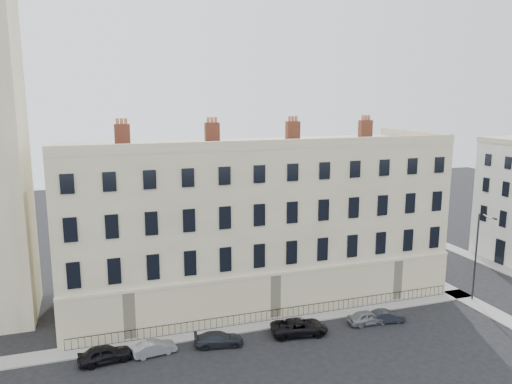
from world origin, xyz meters
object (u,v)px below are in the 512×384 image
(car_e, at_px, (368,317))
(car_c, at_px, (219,339))
(car_b, at_px, (154,348))
(car_d, at_px, (299,327))
(streetlamp, at_px, (477,253))
(car_f, at_px, (386,316))
(car_a, at_px, (105,354))

(car_e, bearing_deg, car_c, 90.38)
(car_b, distance_m, car_c, 4.98)
(car_d, height_order, streetlamp, streetlamp)
(car_e, distance_m, car_f, 1.70)
(car_a, xyz_separation_m, car_c, (8.57, -0.26, -0.10))
(car_a, relative_size, car_f, 1.18)
(car_c, height_order, car_d, car_d)
(car_d, distance_m, streetlamp, 19.18)
(car_e, xyz_separation_m, car_f, (1.69, -0.24, -0.05))
(car_d, relative_size, streetlamp, 0.55)
(car_b, xyz_separation_m, streetlamp, (30.47, 0.55, 4.20))
(car_a, height_order, car_e, car_a)
(car_b, distance_m, car_d, 11.77)
(car_a, bearing_deg, car_d, -98.79)
(car_a, xyz_separation_m, car_b, (3.59, -0.01, -0.12))
(car_d, relative_size, car_f, 1.44)
(car_a, bearing_deg, car_e, -98.43)
(car_d, height_order, car_e, car_d)
(car_c, bearing_deg, car_e, -81.92)
(car_e, xyz_separation_m, streetlamp, (12.33, 1.14, 4.15))
(car_a, distance_m, car_d, 15.36)
(car_a, height_order, car_b, car_a)
(car_a, height_order, streetlamp, streetlamp)
(car_e, relative_size, car_f, 1.06)
(car_d, relative_size, car_e, 1.35)
(car_a, distance_m, car_e, 21.74)
(car_b, relative_size, car_e, 0.94)
(car_b, height_order, car_d, car_d)
(car_f, bearing_deg, car_b, 96.53)
(car_f, bearing_deg, car_c, 96.71)
(car_b, bearing_deg, car_d, -100.42)
(car_c, distance_m, car_e, 13.16)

